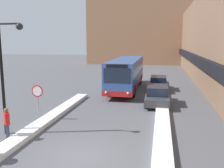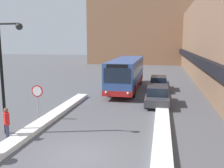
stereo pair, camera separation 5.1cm
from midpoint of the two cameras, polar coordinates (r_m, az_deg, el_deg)
ground_plane at (r=11.69m, az=-7.22°, el=-16.00°), size 160.00×160.00×0.00m
building_row_right at (r=34.59m, az=22.50°, el=9.29°), size 5.50×60.00×10.49m
building_backdrop_far at (r=58.20m, az=8.11°, el=13.84°), size 26.00×8.00×18.60m
snow_bank_left at (r=16.38m, az=-14.88°, el=-8.11°), size 0.90×15.20×0.27m
snow_bank_right at (r=14.02m, az=11.47°, el=-10.94°), size 0.90×17.93×0.31m
city_bus at (r=26.18m, az=3.42°, el=2.53°), size 2.60×11.66×3.24m
parked_car_front at (r=20.51m, az=10.40°, el=-2.56°), size 1.89×4.48×1.51m
parked_car_middle at (r=26.63m, az=10.63°, el=0.20°), size 1.83×4.40×1.43m
stop_sign at (r=16.75m, az=-16.59°, el=-2.39°), size 0.76×0.08×2.29m
street_lamp at (r=14.38m, az=-22.98°, el=3.94°), size 1.46×0.36×6.10m
pedestrian at (r=14.02m, az=-22.86°, el=-7.77°), size 0.47×0.47×1.71m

